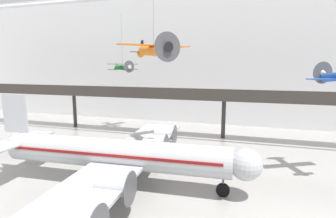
% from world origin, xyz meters
% --- Properties ---
extents(hangar_back_wall, '(140.00, 3.00, 28.44)m').
position_xyz_m(hangar_back_wall, '(0.00, 42.38, 14.22)').
color(hangar_back_wall, white).
rests_on(hangar_back_wall, ground).
extents(mezzanine_walkway, '(110.00, 3.20, 8.74)m').
position_xyz_m(mezzanine_walkway, '(0.00, 29.39, 7.12)').
color(mezzanine_walkway, '#38332D').
rests_on(mezzanine_walkway, ground).
extents(airliner_silver_main, '(30.00, 33.96, 9.32)m').
position_xyz_m(airliner_silver_main, '(-9.32, 8.33, 3.34)').
color(airliner_silver_main, '#B7BABF').
rests_on(airliner_silver_main, ground).
extents(suspended_plane_orange_highwing, '(7.89, 7.95, 9.59)m').
position_xyz_m(suspended_plane_orange_highwing, '(-7.54, 15.81, 14.33)').
color(suspended_plane_orange_highwing, orange).
extents(suspended_plane_green_biplane, '(5.37, 5.93, 11.16)m').
position_xyz_m(suspended_plane_green_biplane, '(-19.74, 31.73, 12.16)').
color(suspended_plane_green_biplane, '#1E6B33').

